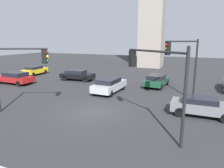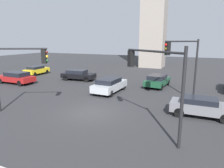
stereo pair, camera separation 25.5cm
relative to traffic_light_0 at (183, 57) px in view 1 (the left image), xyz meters
name	(u,v)px [view 1 (the left image)]	position (x,y,z in m)	size (l,w,h in m)	color
ground_plane	(93,112)	(-5.67, -5.07, -3.81)	(107.60, 107.60, 0.00)	#2D2D30
traffic_light_0	(183,57)	(0.00, 0.00, 0.00)	(2.41, 2.72, 5.28)	black
traffic_light_1	(21,65)	(-10.43, -6.81, -0.33)	(3.52, 1.82, 4.78)	black
traffic_light_2	(154,71)	(-1.00, -6.54, -0.26)	(3.70, 2.76, 4.96)	black
car_0	(77,75)	(-13.20, 4.81, -3.08)	(4.48, 2.21, 1.35)	black
car_1	(157,80)	(-2.90, 5.13, -3.07)	(2.32, 4.35, 1.38)	#19472D
car_3	(15,78)	(-18.96, 0.06, -3.05)	(4.77, 2.08, 1.43)	maroon
car_4	(202,106)	(1.66, -2.82, -3.07)	(4.15, 1.72, 1.36)	slate
car_6	(109,85)	(-6.85, 0.74, -3.04)	(2.13, 4.66, 1.45)	#ADB2B7
car_7	(35,70)	(-21.34, 5.94, -3.10)	(1.85, 4.04, 1.32)	yellow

